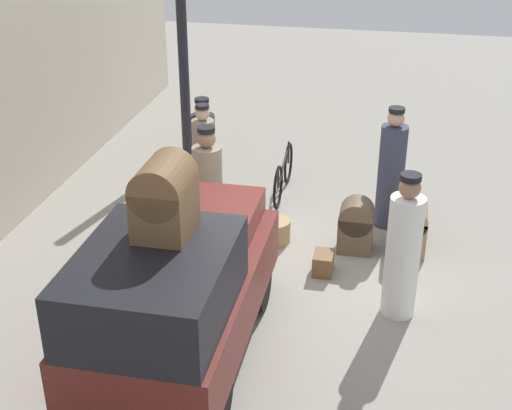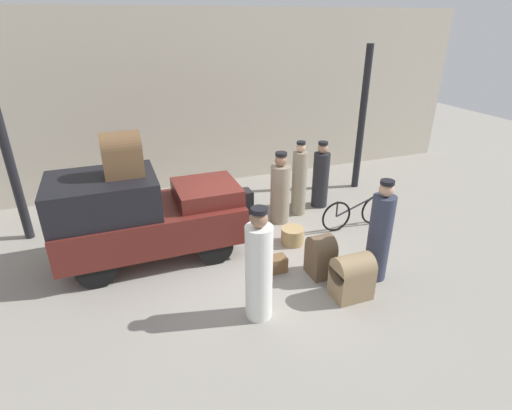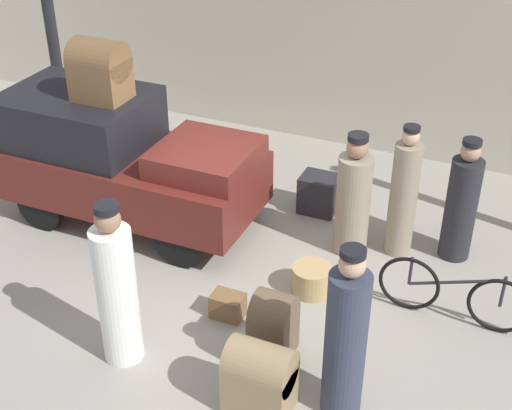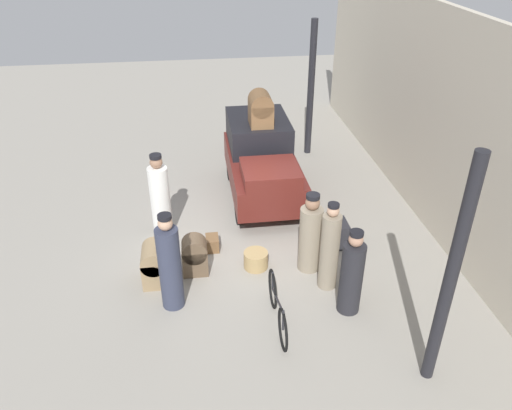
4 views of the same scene
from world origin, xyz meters
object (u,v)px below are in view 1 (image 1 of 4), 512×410
object	(u,v)px
wicker_basket	(274,231)
porter_lifting_near_truck	(391,173)
truck	(176,290)
suitcase_tan_flat	(323,263)
trunk_large_brown	(146,230)
suitcase_small_leather	(356,225)
porter_carrying_trunk	(204,151)
conductor_in_dark_uniform	(208,185)
trunk_on_truck_roof	(164,196)
porter_standing_middle	(403,252)
porter_with_bicycle	(204,164)
trunk_umber_medium	(410,224)
bicycle	(283,174)

from	to	relation	value
wicker_basket	porter_lifting_near_truck	bearing A→B (deg)	-61.28
truck	suitcase_tan_flat	xyz separation A→B (m)	(2.17, -1.34, -0.78)
trunk_large_brown	suitcase_small_leather	world-z (taller)	suitcase_small_leather
porter_carrying_trunk	suitcase_small_leather	bearing A→B (deg)	-118.55
porter_lifting_near_truck	trunk_large_brown	world-z (taller)	porter_lifting_near_truck
porter_lifting_near_truck	suitcase_small_leather	bearing A→B (deg)	154.65
trunk_large_brown	conductor_in_dark_uniform	bearing A→B (deg)	-47.00
porter_lifting_near_truck	suitcase_small_leather	xyz separation A→B (m)	(-0.88, 0.42, -0.46)
porter_carrying_trunk	suitcase_small_leather	distance (m)	2.98
suitcase_small_leather	trunk_on_truck_roof	world-z (taller)	trunk_on_truck_roof
porter_standing_middle	conductor_in_dark_uniform	xyz separation A→B (m)	(1.60, 2.83, -0.11)
porter_with_bicycle	trunk_umber_medium	world-z (taller)	porter_with_bicycle
porter_standing_middle	suitcase_small_leather	world-z (taller)	porter_standing_middle
bicycle	trunk_umber_medium	bearing A→B (deg)	-124.96
trunk_umber_medium	suitcase_small_leather	distance (m)	0.76
suitcase_tan_flat	porter_lifting_near_truck	bearing A→B (deg)	-26.31
porter_standing_middle	trunk_large_brown	world-z (taller)	porter_standing_middle
truck	porter_lifting_near_truck	world-z (taller)	porter_lifting_near_truck
suitcase_tan_flat	suitcase_small_leather	world-z (taller)	suitcase_small_leather
trunk_umber_medium	trunk_on_truck_roof	size ratio (longest dim) A/B	1.01
wicker_basket	porter_with_bicycle	bearing A→B (deg)	59.41
conductor_in_dark_uniform	porter_carrying_trunk	distance (m)	1.32
conductor_in_dark_uniform	trunk_large_brown	distance (m)	1.11
bicycle	wicker_basket	bearing A→B (deg)	-174.85
porter_standing_middle	conductor_in_dark_uniform	size ratio (longest dim) A/B	1.14
porter_standing_middle	porter_lifting_near_truck	distance (m)	2.32
bicycle	suitcase_tan_flat	xyz separation A→B (m)	(-2.31, -0.95, -0.21)
bicycle	porter_with_bicycle	world-z (taller)	porter_with_bicycle
bicycle	trunk_on_truck_roof	size ratio (longest dim) A/B	2.17
porter_standing_middle	porter_lifting_near_truck	size ratio (longest dim) A/B	1.00
suitcase_small_leather	trunk_on_truck_roof	size ratio (longest dim) A/B	1.01
truck	trunk_on_truck_roof	xyz separation A→B (m)	(-0.19, 0.00, 1.19)
truck	conductor_in_dark_uniform	bearing A→B (deg)	9.11
suitcase_small_leather	porter_carrying_trunk	bearing A→B (deg)	61.45
porter_with_bicycle	suitcase_small_leather	world-z (taller)	porter_with_bicycle
wicker_basket	porter_with_bicycle	world-z (taller)	porter_with_bicycle
bicycle	trunk_on_truck_roof	distance (m)	5.01
truck	porter_standing_middle	xyz separation A→B (m)	(1.44, -2.35, -0.08)
truck	suitcase_small_leather	world-z (taller)	truck
bicycle	porter_lifting_near_truck	bearing A→B (deg)	-112.89
suitcase_tan_flat	porter_standing_middle	bearing A→B (deg)	-125.93
wicker_basket	conductor_in_dark_uniform	distance (m)	1.18
porter_standing_middle	trunk_umber_medium	xyz separation A→B (m)	(1.60, -0.10, -0.45)
porter_standing_middle	conductor_in_dark_uniform	world-z (taller)	porter_standing_middle
bicycle	porter_with_bicycle	bearing A→B (deg)	128.76
bicycle	porter_lifting_near_truck	xyz separation A→B (m)	(-0.73, -1.73, 0.50)
truck	trunk_large_brown	size ratio (longest dim) A/B	6.25
porter_lifting_near_truck	trunk_on_truck_roof	bearing A→B (deg)	151.74
wicker_basket	suitcase_tan_flat	bearing A→B (deg)	-131.54
truck	porter_carrying_trunk	distance (m)	4.39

